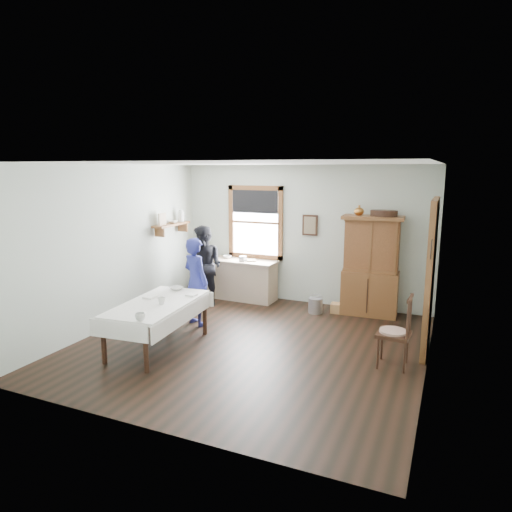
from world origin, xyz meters
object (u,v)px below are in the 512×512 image
object	(u,v)px
china_hutch	(371,266)
spindle_chair	(394,331)
dining_table	(158,325)
woman_blue	(196,285)
figure_dark	(205,269)
wicker_basket	(339,308)
work_counter	(242,280)
pail	(315,305)

from	to	relation	value
china_hutch	spindle_chair	world-z (taller)	china_hutch
dining_table	woman_blue	xyz separation A→B (m)	(-0.02, 1.13, 0.35)
spindle_chair	dining_table	bearing A→B (deg)	-163.66
china_hutch	figure_dark	distance (m)	3.12
wicker_basket	woman_blue	bearing A→B (deg)	-142.95
spindle_chair	woman_blue	world-z (taller)	woman_blue
dining_table	work_counter	bearing A→B (deg)	89.15
spindle_chair	wicker_basket	bearing A→B (deg)	124.91
work_counter	wicker_basket	world-z (taller)	work_counter
figure_dark	pail	bearing A→B (deg)	17.13
dining_table	woman_blue	bearing A→B (deg)	91.15
woman_blue	work_counter	bearing A→B (deg)	-69.52
china_hutch	spindle_chair	bearing A→B (deg)	-74.95
spindle_chair	wicker_basket	xyz separation A→B (m)	(-1.20, 1.98, -0.41)
dining_table	figure_dark	size ratio (longest dim) A/B	1.22
dining_table	wicker_basket	xyz separation A→B (m)	(2.07, 2.71, -0.26)
spindle_chair	pail	size ratio (longest dim) A/B	3.57
work_counter	spindle_chair	size ratio (longest dim) A/B	1.42
pail	figure_dark	distance (m)	2.23
china_hutch	wicker_basket	distance (m)	0.97
wicker_basket	figure_dark	bearing A→B (deg)	-168.24
work_counter	dining_table	xyz separation A→B (m)	(-0.04, -2.84, -0.05)
spindle_chair	pail	distance (m)	2.45
woman_blue	spindle_chair	bearing A→B (deg)	-164.26
dining_table	figure_dark	bearing A→B (deg)	101.70
figure_dark	woman_blue	bearing A→B (deg)	-60.23
work_counter	china_hutch	size ratio (longest dim) A/B	0.78
dining_table	woman_blue	distance (m)	1.18
work_counter	china_hutch	world-z (taller)	china_hutch
pail	figure_dark	size ratio (longest dim) A/B	0.19
china_hutch	dining_table	distance (m)	3.89
china_hutch	pail	xyz separation A→B (m)	(-0.92, -0.31, -0.76)
spindle_chair	pail	bearing A→B (deg)	135.21
dining_table	figure_dark	xyz separation A→B (m)	(-0.45, 2.19, 0.37)
figure_dark	china_hutch	bearing A→B (deg)	19.87
work_counter	figure_dark	size ratio (longest dim) A/B	0.98
dining_table	spindle_chair	world-z (taller)	spindle_chair
spindle_chair	china_hutch	bearing A→B (deg)	111.64
woman_blue	figure_dark	distance (m)	1.14
woman_blue	pail	bearing A→B (deg)	-117.50
wicker_basket	pail	bearing A→B (deg)	-157.15
china_hutch	wicker_basket	bearing A→B (deg)	-168.14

